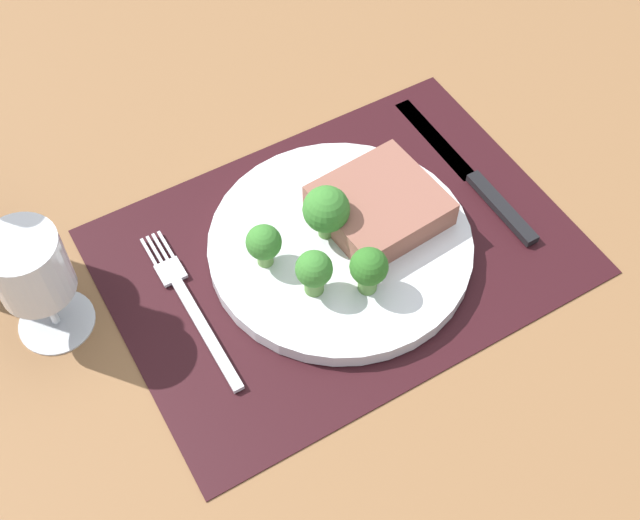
% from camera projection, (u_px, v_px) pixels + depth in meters
% --- Properties ---
extents(ground_plane, '(1.40, 1.10, 0.03)m').
position_uv_depth(ground_plane, '(340.00, 261.00, 0.80)').
color(ground_plane, brown).
extents(placemat, '(0.44, 0.31, 0.00)m').
position_uv_depth(placemat, '(340.00, 251.00, 0.79)').
color(placemat, black).
rests_on(placemat, ground_plane).
extents(plate, '(0.25, 0.25, 0.02)m').
position_uv_depth(plate, '(340.00, 245.00, 0.78)').
color(plate, silver).
rests_on(plate, placemat).
extents(steak, '(0.12, 0.11, 0.03)m').
position_uv_depth(steak, '(380.00, 205.00, 0.78)').
color(steak, '#8C5647').
rests_on(steak, plate).
extents(broccoli_near_fork, '(0.03, 0.03, 0.05)m').
position_uv_depth(broccoli_near_fork, '(314.00, 271.00, 0.72)').
color(broccoli_near_fork, '#5B8942').
rests_on(broccoli_near_fork, plate).
extents(broccoli_near_steak, '(0.03, 0.03, 0.05)m').
position_uv_depth(broccoli_near_steak, '(264.00, 244.00, 0.73)').
color(broccoli_near_steak, '#6B994C').
rests_on(broccoli_near_steak, plate).
extents(broccoli_front_edge, '(0.04, 0.04, 0.06)m').
position_uv_depth(broccoli_front_edge, '(326.00, 210.00, 0.75)').
color(broccoli_front_edge, '#5B8942').
rests_on(broccoli_front_edge, plate).
extents(broccoli_center, '(0.03, 0.03, 0.05)m').
position_uv_depth(broccoli_center, '(369.00, 268.00, 0.72)').
color(broccoli_center, '#5B8942').
rests_on(broccoli_center, plate).
extents(fork, '(0.02, 0.19, 0.01)m').
position_uv_depth(fork, '(190.00, 305.00, 0.75)').
color(fork, silver).
rests_on(fork, placemat).
extents(knife, '(0.02, 0.23, 0.01)m').
position_uv_depth(knife, '(475.00, 179.00, 0.83)').
color(knife, black).
rests_on(knife, placemat).
extents(wine_glass, '(0.07, 0.07, 0.12)m').
position_uv_depth(wine_glass, '(32.00, 273.00, 0.68)').
color(wine_glass, silver).
rests_on(wine_glass, ground_plane).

